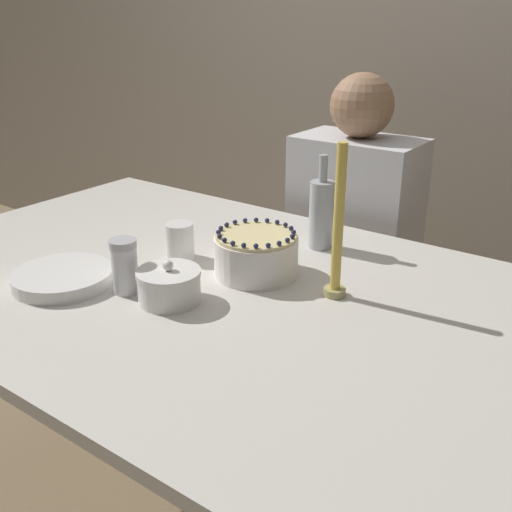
{
  "coord_description": "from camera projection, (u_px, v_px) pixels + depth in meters",
  "views": [
    {
      "loc": [
        0.89,
        -0.98,
        1.38
      ],
      "look_at": [
        0.1,
        0.1,
        0.82
      ],
      "focal_mm": 42.0,
      "sensor_mm": 36.0,
      "label": 1
    }
  ],
  "objects": [
    {
      "name": "plate_stack",
      "position": [
        63.0,
        277.0,
        1.41
      ],
      "size": [
        0.24,
        0.24,
        0.03
      ],
      "color": "white",
      "rests_on": "dining_table"
    },
    {
      "name": "cake",
      "position": [
        256.0,
        254.0,
        1.45
      ],
      "size": [
        0.2,
        0.2,
        0.12
      ],
      "color": "white",
      "rests_on": "dining_table"
    },
    {
      "name": "person_man_blue_shirt",
      "position": [
        351.0,
        275.0,
        2.07
      ],
      "size": [
        0.4,
        0.34,
        1.2
      ],
      "rotation": [
        0.0,
        0.0,
        3.14
      ],
      "color": "#595960",
      "rests_on": "ground_plane"
    },
    {
      "name": "sugar_bowl",
      "position": [
        169.0,
        285.0,
        1.32
      ],
      "size": [
        0.14,
        0.14,
        0.1
      ],
      "color": "white",
      "rests_on": "dining_table"
    },
    {
      "name": "cup",
      "position": [
        180.0,
        241.0,
        1.55
      ],
      "size": [
        0.07,
        0.07,
        0.09
      ],
      "color": "white",
      "rests_on": "dining_table"
    },
    {
      "name": "bottle",
      "position": [
        321.0,
        213.0,
        1.59
      ],
      "size": [
        0.07,
        0.07,
        0.25
      ],
      "color": "#B2B7BC",
      "rests_on": "dining_table"
    },
    {
      "name": "sugar_shaker",
      "position": [
        125.0,
        266.0,
        1.35
      ],
      "size": [
        0.06,
        0.06,
        0.13
      ],
      "color": "white",
      "rests_on": "dining_table"
    },
    {
      "name": "candle",
      "position": [
        338.0,
        234.0,
        1.3
      ],
      "size": [
        0.05,
        0.05,
        0.35
      ],
      "color": "tan",
      "rests_on": "dining_table"
    },
    {
      "name": "dining_table",
      "position": [
        200.0,
        313.0,
        1.48
      ],
      "size": [
        1.66,
        1.08,
        0.78
      ],
      "color": "beige",
      "rests_on": "ground_plane"
    },
    {
      "name": "wall_behind",
      "position": [
        435.0,
        30.0,
        2.29
      ],
      "size": [
        8.0,
        0.05,
        2.6
      ],
      "color": "#ADA393",
      "rests_on": "ground_plane"
    }
  ]
}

